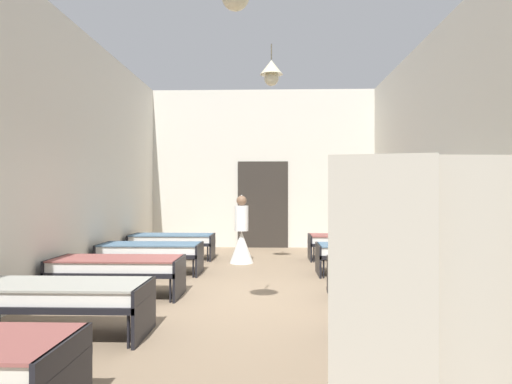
% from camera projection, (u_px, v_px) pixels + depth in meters
% --- Properties ---
extents(ground_plane, '(6.79, 12.85, 0.10)m').
position_uv_depth(ground_plane, '(255.00, 301.00, 6.80)').
color(ground_plane, '#8C755B').
extents(room_shell, '(6.59, 12.45, 4.41)m').
position_uv_depth(room_shell, '(258.00, 155.00, 8.15)').
color(room_shell, silver).
rests_on(room_shell, ground).
extents(bed_left_row_1, '(1.90, 0.84, 0.57)m').
position_uv_depth(bed_left_row_1, '(59.00, 295.00, 4.97)').
color(bed_left_row_1, black).
rests_on(bed_left_row_1, ground).
extents(bed_right_row_1, '(1.90, 0.84, 0.57)m').
position_uv_depth(bed_right_row_1, '(444.00, 298.00, 4.83)').
color(bed_right_row_1, black).
rests_on(bed_right_row_1, ground).
extents(bed_left_row_2, '(1.90, 0.84, 0.57)m').
position_uv_depth(bed_left_row_2, '(117.00, 267.00, 6.87)').
color(bed_left_row_2, black).
rests_on(bed_left_row_2, ground).
extents(bed_right_row_2, '(1.90, 0.84, 0.57)m').
position_uv_depth(bed_right_row_2, '(396.00, 268.00, 6.73)').
color(bed_right_row_2, black).
rests_on(bed_right_row_2, ground).
extents(bed_left_row_3, '(1.90, 0.84, 0.57)m').
position_uv_depth(bed_left_row_3, '(151.00, 251.00, 8.77)').
color(bed_left_row_3, black).
rests_on(bed_left_row_3, ground).
extents(bed_right_row_3, '(1.90, 0.84, 0.57)m').
position_uv_depth(bed_right_row_3, '(368.00, 251.00, 8.63)').
color(bed_right_row_3, black).
rests_on(bed_right_row_3, ground).
extents(bed_left_row_4, '(1.90, 0.84, 0.57)m').
position_uv_depth(bed_left_row_4, '(172.00, 240.00, 10.67)').
color(bed_left_row_4, black).
rests_on(bed_left_row_4, ground).
extents(bed_right_row_4, '(1.90, 0.84, 0.57)m').
position_uv_depth(bed_right_row_4, '(351.00, 241.00, 10.53)').
color(bed_right_row_4, black).
rests_on(bed_right_row_4, ground).
extents(nurse_near_aisle, '(0.52, 0.52, 1.49)m').
position_uv_depth(nurse_near_aisle, '(241.00, 239.00, 10.09)').
color(nurse_near_aisle, white).
rests_on(nurse_near_aisle, ground).
extents(privacy_screen, '(1.25, 0.19, 1.70)m').
position_uv_depth(privacy_screen, '(487.00, 368.00, 1.84)').
color(privacy_screen, '#BCB29E').
rests_on(privacy_screen, ground).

